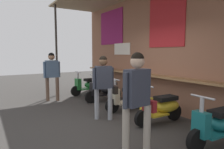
# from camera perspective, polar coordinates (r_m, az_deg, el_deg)

# --- Properties ---
(ground_plane) EXTENTS (26.07, 26.07, 0.00)m
(ground_plane) POSITION_cam_1_polar(r_m,az_deg,el_deg) (5.00, -0.58, -13.66)
(ground_plane) COLOR #383533
(market_stall_facade) EXTENTS (9.31, 2.29, 3.75)m
(market_stall_facade) POSITION_cam_1_polar(r_m,az_deg,el_deg) (5.93, 15.24, 9.43)
(market_stall_facade) COLOR #8C5B44
(market_stall_facade) RESTS_ON ground_plane
(scooter_green) EXTENTS (0.49, 1.40, 0.97)m
(scooter_green) POSITION_cam_1_polar(r_m,az_deg,el_deg) (8.29, -6.61, -2.96)
(scooter_green) COLOR #237533
(scooter_green) RESTS_ON ground_plane
(scooter_black) EXTENTS (0.46, 1.40, 0.97)m
(scooter_black) POSITION_cam_1_polar(r_m,az_deg,el_deg) (7.11, -1.81, -4.43)
(scooter_black) COLOR black
(scooter_black) RESTS_ON ground_plane
(scooter_cream) EXTENTS (0.46, 1.40, 0.97)m
(scooter_cream) POSITION_cam_1_polar(r_m,az_deg,el_deg) (6.01, 4.84, -6.42)
(scooter_cream) COLOR beige
(scooter_cream) RESTS_ON ground_plane
(scooter_yellow) EXTENTS (0.48, 1.40, 0.97)m
(scooter_yellow) POSITION_cam_1_polar(r_m,az_deg,el_deg) (5.06, 13.95, -8.97)
(scooter_yellow) COLOR gold
(scooter_yellow) RESTS_ON ground_plane
(scooter_teal) EXTENTS (0.50, 1.40, 0.97)m
(scooter_teal) POSITION_cam_1_polar(r_m,az_deg,el_deg) (4.27, 27.92, -12.36)
(scooter_teal) COLOR #197075
(scooter_teal) RESTS_ON ground_plane
(shopper_with_handbag) EXTENTS (0.35, 0.66, 1.62)m
(shopper_with_handbag) POSITION_cam_1_polar(r_m,az_deg,el_deg) (5.08, -2.30, -1.93)
(shopper_with_handbag) COLOR #999EA8
(shopper_with_handbag) RESTS_ON ground_plane
(shopper_browsing) EXTENTS (0.31, 0.67, 1.70)m
(shopper_browsing) POSITION_cam_1_polar(r_m,az_deg,el_deg) (3.29, 7.27, -5.30)
(shopper_browsing) COLOR #ADA393
(shopper_browsing) RESTS_ON ground_plane
(shopper_passing) EXTENTS (0.28, 0.58, 1.70)m
(shopper_passing) POSITION_cam_1_polar(r_m,az_deg,el_deg) (7.35, -16.65, 0.90)
(shopper_passing) COLOR brown
(shopper_passing) RESTS_ON ground_plane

